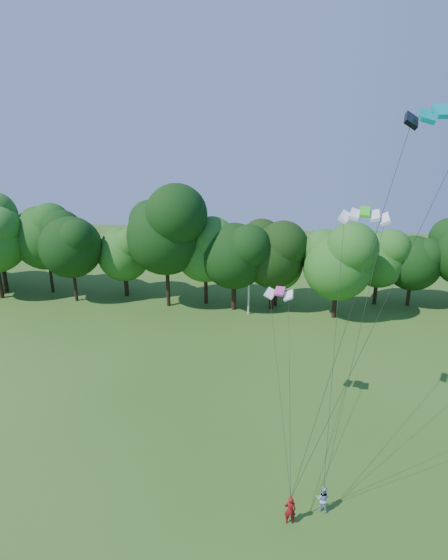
# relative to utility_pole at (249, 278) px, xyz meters

# --- Properties ---
(utility_pole) EXTENTS (1.67, 0.24, 8.38)m
(utility_pole) POSITION_rel_utility_pole_xyz_m (0.00, 0.00, 0.00)
(utility_pole) COLOR silver
(utility_pole) RESTS_ON ground
(kite_flyer_left) EXTENTS (0.66, 0.48, 1.69)m
(kite_flyer_left) POSITION_rel_utility_pole_xyz_m (4.62, -27.77, -3.45)
(kite_flyer_left) COLOR maroon
(kite_flyer_left) RESTS_ON ground
(kite_flyer_right) EXTENTS (0.85, 0.73, 1.52)m
(kite_flyer_right) POSITION_rel_utility_pole_xyz_m (6.38, -26.67, -3.54)
(kite_flyer_right) COLOR #A0B1DF
(kite_flyer_right) RESTS_ON ground
(kite_teal) EXTENTS (2.92, 1.36, 0.64)m
(kite_teal) POSITION_rel_utility_pole_xyz_m (9.85, -25.70, 16.02)
(kite_teal) COLOR #048C8F
(kite_teal) RESTS_ON ground
(kite_green) EXTENTS (3.09, 1.85, 0.52)m
(kite_green) POSITION_rel_utility_pole_xyz_m (8.38, -19.02, 10.74)
(kite_green) COLOR #37DE21
(kite_green) RESTS_ON ground
(kite_pink) EXTENTS (2.02, 1.24, 0.42)m
(kite_pink) POSITION_rel_utility_pole_xyz_m (3.54, -18.26, 5.21)
(kite_pink) COLOR #D73B9C
(kite_pink) RESTS_ON ground
(tree_back_center) EXTENTS (7.78, 7.78, 11.32)m
(tree_back_center) POSITION_rel_utility_pole_xyz_m (2.51, 2.00, 2.77)
(tree_back_center) COLOR black
(tree_back_center) RESTS_ON ground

